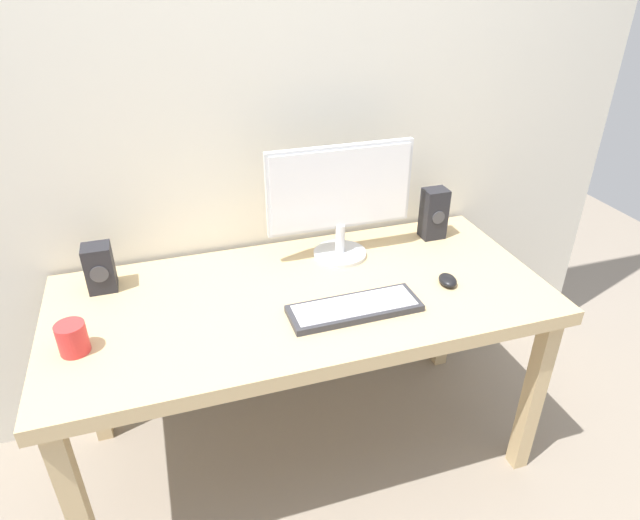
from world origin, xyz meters
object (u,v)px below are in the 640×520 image
(monitor, at_px, (340,197))
(mouse, at_px, (448,280))
(desk, at_px, (303,311))
(speaker_right, at_px, (434,214))
(coffee_mug, at_px, (72,338))
(keyboard_primary, at_px, (354,308))
(speaker_left, at_px, (100,268))

(monitor, distance_m, mouse, 0.49)
(desk, height_order, speaker_right, speaker_right)
(mouse, height_order, coffee_mug, coffee_mug)
(desk, bearing_deg, speaker_right, 21.66)
(keyboard_primary, relative_size, speaker_left, 2.61)
(speaker_left, bearing_deg, coffee_mug, -102.16)
(keyboard_primary, bearing_deg, mouse, 8.49)
(speaker_right, height_order, speaker_left, speaker_right)
(mouse, relative_size, speaker_right, 0.41)
(coffee_mug, bearing_deg, monitor, 18.74)
(monitor, height_order, keyboard_primary, monitor)
(mouse, bearing_deg, speaker_right, 80.43)
(keyboard_primary, xyz_separation_m, mouse, (0.37, 0.06, 0.00))
(speaker_left, height_order, coffee_mug, speaker_left)
(monitor, distance_m, coffee_mug, 1.00)
(speaker_right, bearing_deg, mouse, -109.03)
(mouse, distance_m, speaker_left, 1.20)
(desk, bearing_deg, mouse, -11.20)
(keyboard_primary, distance_m, speaker_left, 0.87)
(desk, xyz_separation_m, monitor, (0.21, 0.22, 0.32))
(mouse, xyz_separation_m, speaker_left, (-1.15, 0.34, 0.07))
(coffee_mug, bearing_deg, keyboard_primary, -3.95)
(desk, height_order, keyboard_primary, keyboard_primary)
(coffee_mug, bearing_deg, speaker_right, 14.33)
(monitor, xyz_separation_m, speaker_right, (0.41, 0.03, -0.14))
(keyboard_primary, relative_size, speaker_right, 2.11)
(monitor, bearing_deg, speaker_left, 178.83)
(desk, bearing_deg, monitor, 46.19)
(keyboard_primary, height_order, speaker_left, speaker_left)
(speaker_right, xyz_separation_m, speaker_left, (-1.27, -0.01, -0.02))
(keyboard_primary, bearing_deg, monitor, 78.04)
(desk, height_order, speaker_left, speaker_left)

